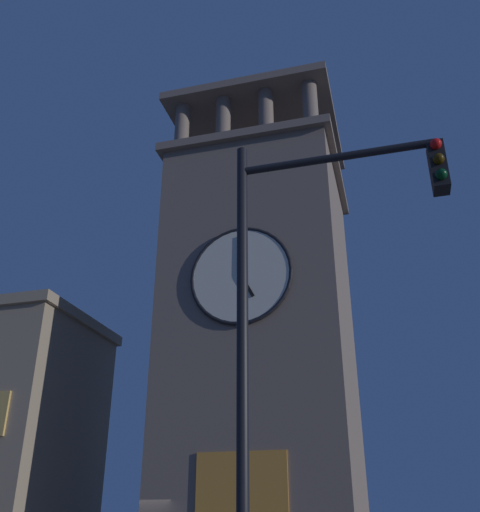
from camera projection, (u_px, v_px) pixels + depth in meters
name	position (u px, v px, depth m)	size (l,w,h in m)	color
clocktower	(264.00, 338.00, 25.25)	(7.96, 8.28, 23.29)	#75665B
traffic_signal_near	(301.00, 290.00, 7.71)	(3.01, 0.41, 6.97)	black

